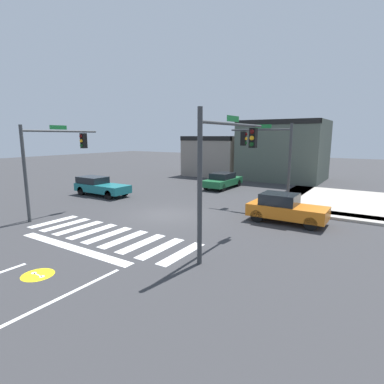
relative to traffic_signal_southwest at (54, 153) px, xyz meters
The scene contains 11 objects.
ground_plane 7.45m from the traffic_signal_southwest, 32.02° to the left, with size 120.00×120.00×0.00m, color #353538.
crosswalk_near 6.71m from the traffic_signal_southwest, 11.21° to the right, with size 9.22×2.81×0.01m.
bike_detector_marking 9.40m from the traffic_signal_southwest, 38.48° to the right, with size 1.09×1.09×0.01m.
curb_corner_northeast 19.31m from the traffic_signal_southwest, 42.61° to the left, with size 10.00×10.60×0.15m.
storefront_row 23.04m from the traffic_signal_southwest, 79.73° to the left, with size 15.54×6.89×6.36m.
traffic_signal_southwest is the anchor object (origin of this frame).
traffic_signal_southeast 10.94m from the traffic_signal_southwest, ahead, with size 0.32×5.96×5.70m.
traffic_signal_northeast 13.25m from the traffic_signal_southwest, 42.43° to the left, with size 4.18×0.32×5.51m.
car_teal 6.96m from the traffic_signal_southwest, 116.92° to the left, with size 4.74×1.82×1.46m.
car_orange 13.63m from the traffic_signal_southwest, 25.77° to the left, with size 4.17×1.80×1.58m.
car_green 14.93m from the traffic_signal_southwest, 74.68° to the left, with size 1.90×4.72×1.41m.
Camera 1 is at (11.05, -14.13, 4.69)m, focal length 28.51 mm.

